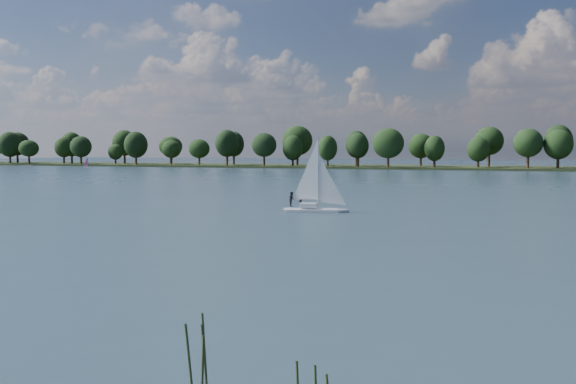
# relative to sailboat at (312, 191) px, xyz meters

# --- Properties ---
(ground) EXTENTS (700.00, 700.00, 0.00)m
(ground) POSITION_rel_sailboat_xyz_m (-9.61, 57.95, -2.30)
(ground) COLOR #233342
(ground) RESTS_ON ground
(far_shore) EXTENTS (660.00, 40.00, 1.50)m
(far_shore) POSITION_rel_sailboat_xyz_m (-9.61, 169.95, -2.30)
(far_shore) COLOR black
(far_shore) RESTS_ON ground
(sailboat) EXTENTS (6.49, 3.35, 8.22)m
(sailboat) POSITION_rel_sailboat_xyz_m (0.00, 0.00, 0.00)
(sailboat) COLOR silver
(sailboat) RESTS_ON ground
(dinghy_pink) EXTENTS (2.98, 2.19, 4.44)m
(dinghy_pink) POSITION_rel_sailboat_xyz_m (-133.93, 133.22, -1.25)
(dinghy_pink) COLOR white
(dinghy_pink) RESTS_ON ground
(pontoon) EXTENTS (4.04, 2.08, 0.50)m
(pontoon) POSITION_rel_sailboat_xyz_m (-174.92, 147.20, -2.30)
(pontoon) COLOR #4F5254
(pontoon) RESTS_ON ground
(treeline) EXTENTS (561.79, 74.06, 17.58)m
(treeline) POSITION_rel_sailboat_xyz_m (-7.23, 166.37, 5.75)
(treeline) COLOR black
(treeline) RESTS_ON ground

